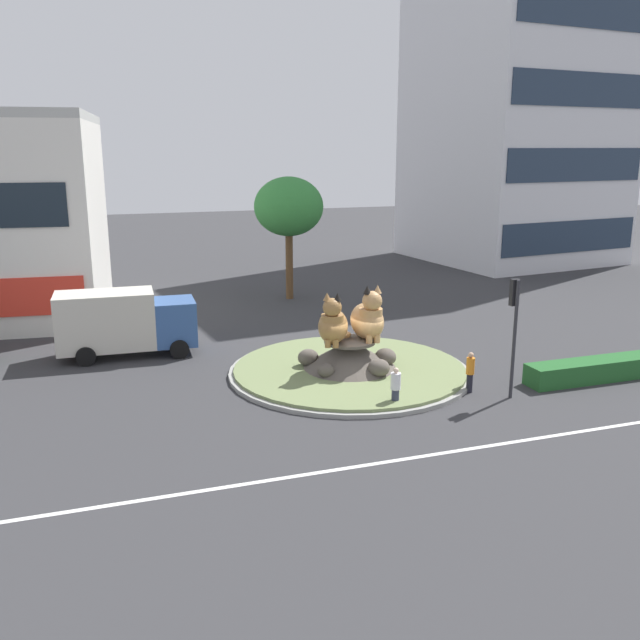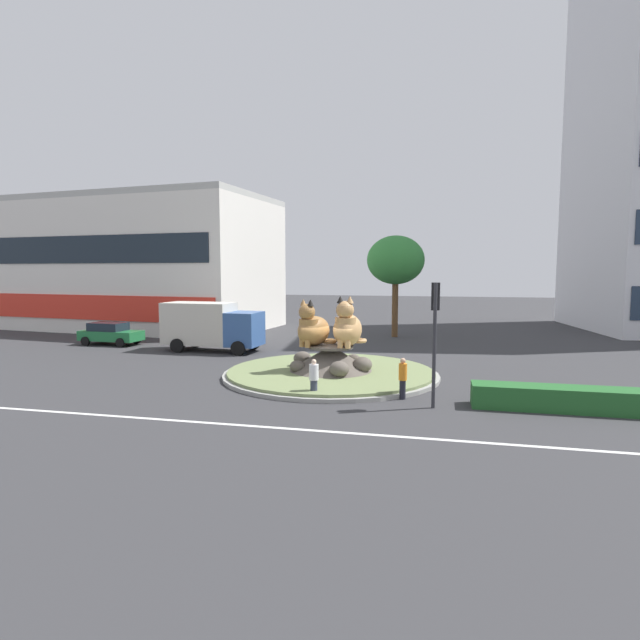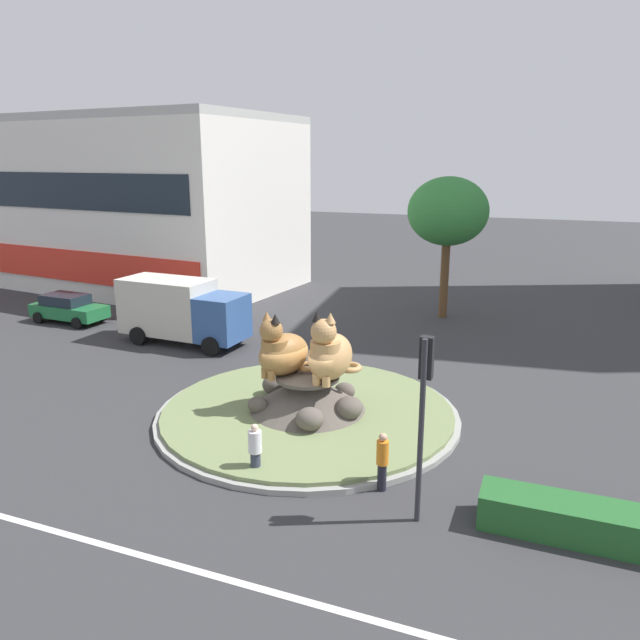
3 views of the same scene
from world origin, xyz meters
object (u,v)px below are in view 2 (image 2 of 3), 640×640
at_px(shophouse_block, 140,264).
at_px(sedan_on_far_lane, 110,333).
at_px(cat_statue_calico, 347,328).
at_px(delivery_box_truck, 211,325).
at_px(pedestrian_orange_shirt, 403,377).
at_px(cat_statue_tabby, 313,329).
at_px(traffic_light_mast, 435,321).
at_px(pedestrian_white_shirt, 314,378).
at_px(broadleaf_tree_behind_island, 396,261).

xyz_separation_m(shophouse_block, sedan_on_far_lane, (4.24, -10.76, -5.00)).
bearing_deg(cat_statue_calico, delivery_box_truck, -118.72).
distance_m(pedestrian_orange_shirt, sedan_on_far_lane, 23.74).
distance_m(cat_statue_tabby, traffic_light_mast, 7.49).
xyz_separation_m(cat_statue_tabby, cat_statue_calico, (1.70, 0.18, 0.06)).
xyz_separation_m(pedestrian_orange_shirt, sedan_on_far_lane, (-21.14, 10.80, -0.08)).
relative_size(pedestrian_orange_shirt, delivery_box_truck, 0.26).
bearing_deg(delivery_box_truck, pedestrian_orange_shirt, -34.39).
relative_size(cat_statue_calico, pedestrian_orange_shirt, 1.49).
relative_size(cat_statue_tabby, pedestrian_white_shirt, 1.48).
xyz_separation_m(broadleaf_tree_behind_island, delivery_box_truck, (-11.08, -9.83, -4.29)).
distance_m(shophouse_block, pedestrian_orange_shirt, 33.66).
bearing_deg(traffic_light_mast, pedestrian_white_shirt, 86.88).
relative_size(traffic_light_mast, sedan_on_far_lane, 1.10).
height_order(cat_statue_tabby, traffic_light_mast, traffic_light_mast).
relative_size(traffic_light_mast, shophouse_block, 0.19).
xyz_separation_m(traffic_light_mast, broadleaf_tree_behind_island, (-3.15, 20.58, 2.64)).
xyz_separation_m(broadleaf_tree_behind_island, pedestrian_orange_shirt, (1.91, -19.61, -5.09)).
relative_size(traffic_light_mast, pedestrian_white_shirt, 2.98).
height_order(cat_statue_tabby, pedestrian_white_shirt, cat_statue_tabby).
distance_m(pedestrian_white_shirt, sedan_on_far_lane, 20.91).
bearing_deg(shophouse_block, pedestrian_white_shirt, -39.44).
distance_m(shophouse_block, pedestrian_white_shirt, 31.45).
bearing_deg(pedestrian_white_shirt, traffic_light_mast, 36.99).
height_order(sedan_on_far_lane, delivery_box_truck, delivery_box_truck).
bearing_deg(traffic_light_mast, cat_statue_tabby, 54.03).
relative_size(pedestrian_orange_shirt, pedestrian_white_shirt, 1.06).
bearing_deg(pedestrian_orange_shirt, pedestrian_white_shirt, -137.86).
height_order(broadleaf_tree_behind_island, delivery_box_truck, broadleaf_tree_behind_island).
bearing_deg(traffic_light_mast, broadleaf_tree_behind_island, 10.24).
bearing_deg(pedestrian_white_shirt, delivery_box_truck, 173.88).
bearing_deg(broadleaf_tree_behind_island, delivery_box_truck, -138.43).
relative_size(cat_statue_tabby, broadleaf_tree_behind_island, 0.30).
bearing_deg(delivery_box_truck, cat_statue_calico, -28.48).
relative_size(shophouse_block, pedestrian_white_shirt, 15.47).
height_order(shophouse_block, sedan_on_far_lane, shophouse_block).
bearing_deg(cat_statue_calico, pedestrian_orange_shirt, 40.68).
distance_m(traffic_light_mast, sedan_on_far_lane, 25.41).
distance_m(cat_statue_tabby, delivery_box_truck, 10.43).
distance_m(shophouse_block, broadleaf_tree_behind_island, 23.55).
height_order(broadleaf_tree_behind_island, pedestrian_white_shirt, broadleaf_tree_behind_island).
distance_m(broadleaf_tree_behind_island, delivery_box_truck, 15.42).
height_order(cat_statue_calico, pedestrian_orange_shirt, cat_statue_calico).
distance_m(cat_statue_calico, delivery_box_truck, 11.74).
bearing_deg(broadleaf_tree_behind_island, pedestrian_orange_shirt, -84.43).
height_order(traffic_light_mast, broadleaf_tree_behind_island, broadleaf_tree_behind_island).
height_order(cat_statue_calico, delivery_box_truck, cat_statue_calico).
bearing_deg(sedan_on_far_lane, shophouse_block, 114.18).
distance_m(cat_statue_calico, pedestrian_orange_shirt, 5.01).
bearing_deg(delivery_box_truck, sedan_on_far_lane, 175.47).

